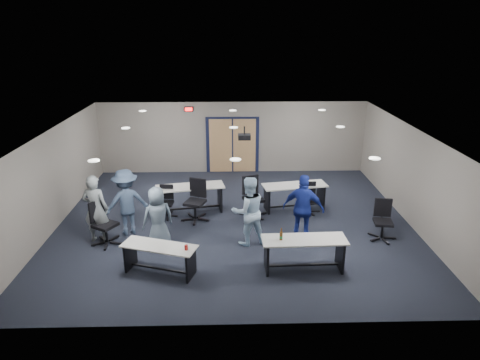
{
  "coord_description": "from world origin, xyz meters",
  "views": [
    {
      "loc": [
        -0.13,
        -11.2,
        5.39
      ],
      "look_at": [
        0.16,
        -0.3,
        1.4
      ],
      "focal_mm": 32.0,
      "sensor_mm": 36.0,
      "label": 1
    }
  ],
  "objects_px": {
    "person_plaid": "(158,218)",
    "person_gray": "(96,209)",
    "table_front_right": "(303,248)",
    "chair_loose_right": "(383,221)",
    "person_back": "(126,202)",
    "chair_loose_left": "(105,223)",
    "table_back_left": "(190,194)",
    "chair_back_a": "(166,202)",
    "table_front_left": "(160,254)",
    "person_lightblue": "(248,211)",
    "person_navy": "(303,209)",
    "chair_back_c": "(254,198)",
    "chair_back_d": "(310,198)",
    "table_back_right": "(294,192)",
    "chair_back_b": "(195,201)"
  },
  "relations": [
    {
      "from": "table_back_left",
      "to": "chair_back_a",
      "type": "relative_size",
      "value": 2.23
    },
    {
      "from": "person_back",
      "to": "chair_back_b",
      "type": "bearing_deg",
      "value": -179.89
    },
    {
      "from": "table_front_right",
      "to": "chair_loose_right",
      "type": "height_order",
      "value": "same"
    },
    {
      "from": "chair_loose_right",
      "to": "person_navy",
      "type": "relative_size",
      "value": 0.59
    },
    {
      "from": "person_plaid",
      "to": "person_navy",
      "type": "bearing_deg",
      "value": 157.52
    },
    {
      "from": "person_back",
      "to": "person_navy",
      "type": "bearing_deg",
      "value": 149.38
    },
    {
      "from": "chair_back_c",
      "to": "chair_back_d",
      "type": "xyz_separation_m",
      "value": [
        1.71,
        0.24,
        -0.14
      ]
    },
    {
      "from": "person_navy",
      "to": "person_plaid",
      "type": "bearing_deg",
      "value": 22.9
    },
    {
      "from": "table_front_right",
      "to": "person_plaid",
      "type": "relative_size",
      "value": 1.21
    },
    {
      "from": "chair_loose_left",
      "to": "person_plaid",
      "type": "bearing_deg",
      "value": -66.85
    },
    {
      "from": "chair_loose_left",
      "to": "table_front_right",
      "type": "bearing_deg",
      "value": -75.25
    },
    {
      "from": "table_back_left",
      "to": "table_back_right",
      "type": "bearing_deg",
      "value": -8.52
    },
    {
      "from": "chair_back_a",
      "to": "chair_loose_left",
      "type": "relative_size",
      "value": 0.82
    },
    {
      "from": "table_front_right",
      "to": "chair_loose_right",
      "type": "distance_m",
      "value": 2.74
    },
    {
      "from": "chair_back_a",
      "to": "chair_back_d",
      "type": "distance_m",
      "value": 4.29
    },
    {
      "from": "table_back_left",
      "to": "chair_loose_left",
      "type": "height_order",
      "value": "chair_loose_left"
    },
    {
      "from": "table_front_right",
      "to": "person_lightblue",
      "type": "bearing_deg",
      "value": 131.43
    },
    {
      "from": "table_front_right",
      "to": "chair_back_c",
      "type": "xyz_separation_m",
      "value": [
        -0.98,
        2.94,
        0.06
      ]
    },
    {
      "from": "table_front_left",
      "to": "person_back",
      "type": "relative_size",
      "value": 0.99
    },
    {
      "from": "chair_back_d",
      "to": "table_back_right",
      "type": "bearing_deg",
      "value": 145.89
    },
    {
      "from": "table_front_right",
      "to": "person_plaid",
      "type": "distance_m",
      "value": 3.7
    },
    {
      "from": "table_front_right",
      "to": "chair_loose_right",
      "type": "xyz_separation_m",
      "value": [
        2.34,
        1.42,
        -0.01
      ]
    },
    {
      "from": "table_front_right",
      "to": "person_gray",
      "type": "distance_m",
      "value": 5.37
    },
    {
      "from": "chair_back_b",
      "to": "person_lightblue",
      "type": "bearing_deg",
      "value": -24.17
    },
    {
      "from": "chair_back_b",
      "to": "person_navy",
      "type": "xyz_separation_m",
      "value": [
        2.9,
        -1.33,
        0.31
      ]
    },
    {
      "from": "chair_back_a",
      "to": "person_gray",
      "type": "height_order",
      "value": "person_gray"
    },
    {
      "from": "person_back",
      "to": "chair_loose_left",
      "type": "bearing_deg",
      "value": 29.48
    },
    {
      "from": "table_back_right",
      "to": "chair_back_c",
      "type": "height_order",
      "value": "chair_back_c"
    },
    {
      "from": "chair_loose_right",
      "to": "chair_back_d",
      "type": "bearing_deg",
      "value": 140.69
    },
    {
      "from": "chair_back_d",
      "to": "chair_loose_left",
      "type": "relative_size",
      "value": 0.8
    },
    {
      "from": "chair_back_b",
      "to": "chair_back_c",
      "type": "xyz_separation_m",
      "value": [
        1.7,
        0.2,
        -0.0
      ]
    },
    {
      "from": "chair_back_a",
      "to": "chair_loose_left",
      "type": "height_order",
      "value": "chair_loose_left"
    },
    {
      "from": "table_back_right",
      "to": "chair_back_a",
      "type": "relative_size",
      "value": 2.13
    },
    {
      "from": "person_back",
      "to": "chair_back_a",
      "type": "bearing_deg",
      "value": -154.87
    },
    {
      "from": "table_front_right",
      "to": "chair_back_b",
      "type": "xyz_separation_m",
      "value": [
        -2.69,
        2.74,
        0.06
      ]
    },
    {
      "from": "table_front_left",
      "to": "person_lightblue",
      "type": "height_order",
      "value": "person_lightblue"
    },
    {
      "from": "table_front_right",
      "to": "chair_back_c",
      "type": "height_order",
      "value": "chair_back_c"
    },
    {
      "from": "person_navy",
      "to": "person_back",
      "type": "relative_size",
      "value": 1.0
    },
    {
      "from": "chair_loose_right",
      "to": "person_back",
      "type": "distance_m",
      "value": 6.82
    },
    {
      "from": "table_front_right",
      "to": "person_navy",
      "type": "xyz_separation_m",
      "value": [
        0.22,
        1.41,
        0.37
      ]
    },
    {
      "from": "chair_loose_left",
      "to": "person_navy",
      "type": "xyz_separation_m",
      "value": [
        5.1,
        0.05,
        0.33
      ]
    },
    {
      "from": "person_lightblue",
      "to": "person_back",
      "type": "relative_size",
      "value": 1.0
    },
    {
      "from": "chair_back_c",
      "to": "person_gray",
      "type": "height_order",
      "value": "person_gray"
    },
    {
      "from": "table_back_left",
      "to": "person_back",
      "type": "bearing_deg",
      "value": -149.05
    },
    {
      "from": "chair_back_a",
      "to": "table_back_left",
      "type": "bearing_deg",
      "value": 33.88
    },
    {
      "from": "chair_loose_right",
      "to": "person_gray",
      "type": "bearing_deg",
      "value": -172.78
    },
    {
      "from": "person_plaid",
      "to": "table_back_right",
      "type": "bearing_deg",
      "value": -174.81
    },
    {
      "from": "table_front_left",
      "to": "person_lightblue",
      "type": "bearing_deg",
      "value": 51.13
    },
    {
      "from": "chair_back_b",
      "to": "chair_back_c",
      "type": "height_order",
      "value": "chair_back_b"
    },
    {
      "from": "person_plaid",
      "to": "person_gray",
      "type": "bearing_deg",
      "value": -37.62
    }
  ]
}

